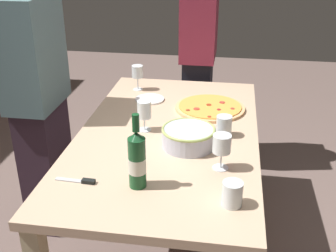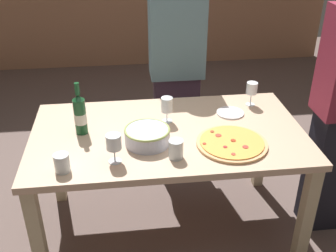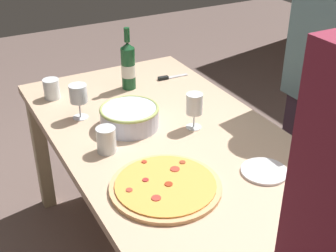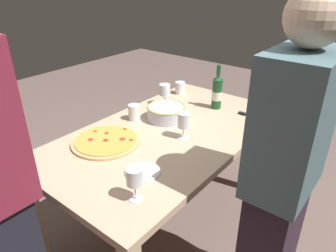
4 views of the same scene
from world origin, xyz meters
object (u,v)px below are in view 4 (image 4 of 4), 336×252
object	(u,v)px
wine_glass_near_pizza	(184,122)
wine_bottle	(217,92)
serving_bowl	(166,112)
pizza_knife	(247,115)
wine_glass_far_left	(134,178)
wine_glass_by_bottle	(165,91)
cup_ceramic	(180,88)
pizza	(106,141)
person_guest_left	(282,181)
side_plate	(143,172)
cup_amber	(134,112)
dining_table	(168,144)

from	to	relation	value
wine_glass_near_pizza	wine_bottle	bearing A→B (deg)	-171.44
serving_bowl	pizza_knife	world-z (taller)	serving_bowl
wine_glass_far_left	wine_bottle	bearing A→B (deg)	-167.57
wine_bottle	wine_glass_by_bottle	xyz separation A→B (m)	(0.19, -0.32, -0.01)
cup_ceramic	wine_glass_near_pizza	bearing A→B (deg)	37.98
pizza	wine_glass_far_left	xyz separation A→B (m)	(0.25, 0.48, 0.10)
serving_bowl	wine_bottle	bearing A→B (deg)	156.24
wine_glass_far_left	person_guest_left	distance (m)	0.64
wine_bottle	side_plate	bearing A→B (deg)	8.07
pizza	person_guest_left	size ratio (longest dim) A/B	0.25
wine_glass_far_left	cup_amber	world-z (taller)	wine_glass_far_left
dining_table	wine_glass_near_pizza	xyz separation A→B (m)	(0.01, 0.12, 0.20)
wine_bottle	wine_glass_far_left	bearing A→B (deg)	12.43
wine_glass_near_pizza	person_guest_left	size ratio (longest dim) A/B	0.10
side_plate	person_guest_left	xyz separation A→B (m)	(-0.27, 0.58, 0.06)
wine_glass_far_left	side_plate	distance (m)	0.22
serving_bowl	cup_ceramic	distance (m)	0.49
wine_bottle	wine_glass_near_pizza	bearing A→B (deg)	8.56
serving_bowl	wine_bottle	world-z (taller)	wine_bottle
side_plate	pizza_knife	xyz separation A→B (m)	(-0.93, 0.11, 0.00)
wine_glass_by_bottle	side_plate	xyz separation A→B (m)	(0.73, 0.45, -0.11)
wine_glass_near_pizza	side_plate	distance (m)	0.43
wine_glass_near_pizza	cup_ceramic	world-z (taller)	wine_glass_near_pizza
serving_bowl	wine_glass_far_left	bearing A→B (deg)	29.40
serving_bowl	wine_glass_far_left	distance (m)	0.82
dining_table	wine_glass_by_bottle	size ratio (longest dim) A/B	10.03
cup_ceramic	person_guest_left	xyz separation A→B (m)	(0.73, 1.09, 0.02)
serving_bowl	person_guest_left	bearing A→B (deg)	71.97
serving_bowl	cup_ceramic	bearing A→B (deg)	-154.27
cup_amber	side_plate	bearing A→B (deg)	47.78
dining_table	cup_amber	size ratio (longest dim) A/B	15.29
person_guest_left	cup_amber	bearing A→B (deg)	3.48
pizza	person_guest_left	distance (m)	0.97
wine_glass_by_bottle	wine_bottle	bearing A→B (deg)	120.23
wine_glass_by_bottle	side_plate	bearing A→B (deg)	31.80
cup_ceramic	pizza_knife	world-z (taller)	cup_ceramic
wine_glass_near_pizza	side_plate	xyz separation A→B (m)	(0.41, 0.05, -0.10)
side_plate	wine_bottle	bearing A→B (deg)	-171.93
wine_bottle	pizza_knife	world-z (taller)	wine_bottle
dining_table	wine_glass_by_bottle	distance (m)	0.46
wine_bottle	wine_glass_by_bottle	distance (m)	0.37
cup_amber	cup_ceramic	xyz separation A→B (m)	(-0.58, -0.05, -0.00)
cup_ceramic	pizza	bearing A→B (deg)	8.79
wine_glass_near_pizza	cup_amber	world-z (taller)	wine_glass_near_pizza
wine_bottle	person_guest_left	distance (m)	0.97
pizza	wine_glass_near_pizza	distance (m)	0.46
dining_table	pizza	xyz separation A→B (m)	(0.33, -0.19, 0.10)
wine_bottle	wine_glass_far_left	world-z (taller)	wine_bottle
wine_glass_near_pizza	side_plate	size ratio (longest dim) A/B	0.92
cup_ceramic	cup_amber	bearing A→B (deg)	5.10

